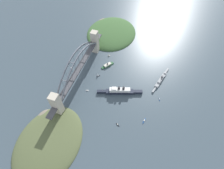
{
  "coord_description": "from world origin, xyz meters",
  "views": [
    {
      "loc": [
        228.15,
        158.34,
        335.71
      ],
      "look_at": [
        0.0,
        79.29,
        8.0
      ],
      "focal_mm": 29.05,
      "sensor_mm": 36.0,
      "label": 1
    }
  ],
  "objects_px": {
    "harbor_arch_bridge": "(78,69)",
    "small_boat_2": "(118,125)",
    "seaplane_taxiing_near_bridge": "(72,69)",
    "small_boat_1": "(159,99)",
    "small_boat_0": "(144,121)",
    "small_boat_5": "(98,75)",
    "ocean_liner": "(120,91)",
    "naval_cruiser": "(161,79)",
    "small_boat_4": "(87,90)",
    "harbor_ferry_steamer": "(108,65)",
    "small_boat_3": "(109,55)"
  },
  "relations": [
    {
      "from": "harbor_arch_bridge",
      "to": "small_boat_2",
      "type": "distance_m",
      "value": 150.47
    },
    {
      "from": "seaplane_taxiing_near_bridge",
      "to": "small_boat_1",
      "type": "xyz_separation_m",
      "value": [
        16.15,
        219.05,
        -1.52
      ]
    },
    {
      "from": "small_boat_0",
      "to": "small_boat_5",
      "type": "height_order",
      "value": "small_boat_5"
    },
    {
      "from": "ocean_liner",
      "to": "small_boat_5",
      "type": "height_order",
      "value": "ocean_liner"
    },
    {
      "from": "naval_cruiser",
      "to": "small_boat_0",
      "type": "relative_size",
      "value": 6.33
    },
    {
      "from": "small_boat_0",
      "to": "small_boat_4",
      "type": "distance_m",
      "value": 140.94
    },
    {
      "from": "harbor_arch_bridge",
      "to": "small_boat_0",
      "type": "bearing_deg",
      "value": 70.57
    },
    {
      "from": "ocean_liner",
      "to": "seaplane_taxiing_near_bridge",
      "type": "relative_size",
      "value": 10.85
    },
    {
      "from": "naval_cruiser",
      "to": "harbor_ferry_steamer",
      "type": "bearing_deg",
      "value": -90.95
    },
    {
      "from": "naval_cruiser",
      "to": "small_boat_0",
      "type": "bearing_deg",
      "value": -6.58
    },
    {
      "from": "small_boat_5",
      "to": "small_boat_3",
      "type": "bearing_deg",
      "value": 178.24
    },
    {
      "from": "small_boat_5",
      "to": "seaplane_taxiing_near_bridge",
      "type": "bearing_deg",
      "value": -88.59
    },
    {
      "from": "small_boat_3",
      "to": "small_boat_1",
      "type": "bearing_deg",
      "value": 59.01
    },
    {
      "from": "ocean_liner",
      "to": "small_boat_4",
      "type": "bearing_deg",
      "value": -75.33
    },
    {
      "from": "small_boat_3",
      "to": "small_boat_4",
      "type": "height_order",
      "value": "small_boat_3"
    },
    {
      "from": "ocean_liner",
      "to": "small_boat_5",
      "type": "relative_size",
      "value": 9.59
    },
    {
      "from": "harbor_ferry_steamer",
      "to": "small_boat_3",
      "type": "xyz_separation_m",
      "value": [
        -33.43,
        -8.7,
        0.87
      ]
    },
    {
      "from": "naval_cruiser",
      "to": "small_boat_5",
      "type": "bearing_deg",
      "value": -76.07
    },
    {
      "from": "small_boat_2",
      "to": "small_boat_4",
      "type": "xyz_separation_m",
      "value": [
        -55.66,
        -90.2,
        -0.1
      ]
    },
    {
      "from": "small_boat_2",
      "to": "small_boat_4",
      "type": "relative_size",
      "value": 1.17
    },
    {
      "from": "naval_cruiser",
      "to": "small_boat_4",
      "type": "xyz_separation_m",
      "value": [
        83.39,
        -150.73,
        -2.19
      ]
    },
    {
      "from": "harbor_arch_bridge",
      "to": "small_boat_2",
      "type": "height_order",
      "value": "harbor_arch_bridge"
    },
    {
      "from": "seaplane_taxiing_near_bridge",
      "to": "small_boat_2",
      "type": "xyz_separation_m",
      "value": [
        101.63,
        151.79,
        -1.39
      ]
    },
    {
      "from": "small_boat_4",
      "to": "small_boat_5",
      "type": "xyz_separation_m",
      "value": [
        -47.66,
        6.74,
        3.98
      ]
    },
    {
      "from": "small_boat_1",
      "to": "small_boat_3",
      "type": "bearing_deg",
      "value": -120.99
    },
    {
      "from": "small_boat_0",
      "to": "ocean_liner",
      "type": "bearing_deg",
      "value": -126.39
    },
    {
      "from": "small_boat_4",
      "to": "harbor_ferry_steamer",
      "type": "bearing_deg",
      "value": 168.36
    },
    {
      "from": "small_boat_5",
      "to": "small_boat_4",
      "type": "bearing_deg",
      "value": -8.04
    },
    {
      "from": "naval_cruiser",
      "to": "small_boat_0",
      "type": "distance_m",
      "value": 114.67
    },
    {
      "from": "harbor_arch_bridge",
      "to": "naval_cruiser",
      "type": "distance_m",
      "value": 191.41
    },
    {
      "from": "harbor_arch_bridge",
      "to": "naval_cruiser",
      "type": "relative_size",
      "value": 3.12
    },
    {
      "from": "small_boat_1",
      "to": "ocean_liner",
      "type": "bearing_deg",
      "value": -82.59
    },
    {
      "from": "ocean_liner",
      "to": "small_boat_1",
      "type": "relative_size",
      "value": 12.9
    },
    {
      "from": "small_boat_4",
      "to": "small_boat_5",
      "type": "relative_size",
      "value": 0.7
    },
    {
      "from": "small_boat_1",
      "to": "small_boat_5",
      "type": "bearing_deg",
      "value": -96.75
    },
    {
      "from": "harbor_arch_bridge",
      "to": "seaplane_taxiing_near_bridge",
      "type": "relative_size",
      "value": 28.73
    },
    {
      "from": "ocean_liner",
      "to": "small_boat_2",
      "type": "xyz_separation_m",
      "value": [
        74.24,
        19.22,
        -5.65
      ]
    },
    {
      "from": "small_boat_2",
      "to": "small_boat_3",
      "type": "bearing_deg",
      "value": -155.05
    },
    {
      "from": "ocean_liner",
      "to": "small_boat_0",
      "type": "relative_size",
      "value": 7.47
    },
    {
      "from": "ocean_liner",
      "to": "small_boat_4",
      "type": "height_order",
      "value": "ocean_liner"
    },
    {
      "from": "harbor_arch_bridge",
      "to": "small_boat_4",
      "type": "height_order",
      "value": "harbor_arch_bridge"
    },
    {
      "from": "naval_cruiser",
      "to": "small_boat_4",
      "type": "bearing_deg",
      "value": -61.05
    },
    {
      "from": "small_boat_3",
      "to": "small_boat_4",
      "type": "bearing_deg",
      "value": -4.29
    },
    {
      "from": "ocean_liner",
      "to": "naval_cruiser",
      "type": "height_order",
      "value": "ocean_liner"
    },
    {
      "from": "small_boat_3",
      "to": "small_boat_0",
      "type": "bearing_deg",
      "value": 40.71
    },
    {
      "from": "ocean_liner",
      "to": "naval_cruiser",
      "type": "bearing_deg",
      "value": 129.1
    },
    {
      "from": "harbor_arch_bridge",
      "to": "seaplane_taxiing_near_bridge",
      "type": "height_order",
      "value": "harbor_arch_bridge"
    },
    {
      "from": "harbor_ferry_steamer",
      "to": "small_boat_4",
      "type": "height_order",
      "value": "harbor_ferry_steamer"
    },
    {
      "from": "ocean_liner",
      "to": "small_boat_2",
      "type": "height_order",
      "value": "ocean_liner"
    },
    {
      "from": "small_boat_3",
      "to": "small_boat_5",
      "type": "distance_m",
      "value": 71.41
    }
  ]
}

